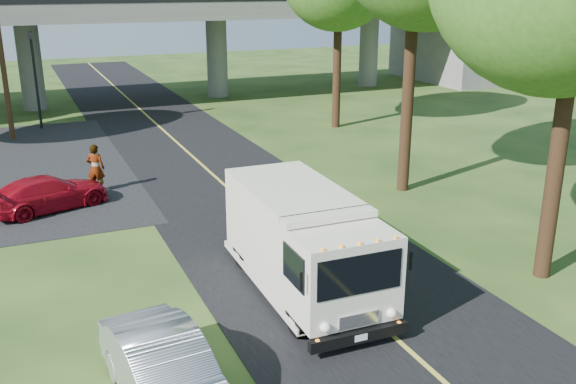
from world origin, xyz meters
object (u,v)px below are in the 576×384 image
utility_pole (1,48)px  silver_sedan (167,374)px  red_sedan (48,193)px  pedestrian (96,168)px  step_van (303,240)px  traffic_signal (35,70)px

utility_pole → silver_sedan: bearing=-84.8°
utility_pole → red_sedan: (0.96, -11.93, -3.99)m
pedestrian → silver_sedan: bearing=112.7°
step_van → pedestrian: size_ratio=3.43×
step_van → silver_sedan: step_van is taller
pedestrian → red_sedan: bearing=62.3°
silver_sedan → pedestrian: size_ratio=2.31×
traffic_signal → red_sedan: 14.18m
utility_pole → step_van: 22.44m
red_sedan → pedestrian: 2.33m
step_van → red_sedan: step_van is taller
pedestrian → utility_pole: bearing=-50.1°
utility_pole → pedestrian: 11.50m
traffic_signal → utility_pole: (-1.50, -2.00, 1.40)m
silver_sedan → red_sedan: bearing=89.3°
traffic_signal → pedestrian: (1.29, -12.53, -2.27)m
utility_pole → red_sedan: utility_pole is taller
step_van → traffic_signal: bearing=103.4°
step_van → pedestrian: step_van is taller
traffic_signal → utility_pole: utility_pole is taller
step_van → pedestrian: 11.35m
red_sedan → pedestrian: size_ratio=2.24×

